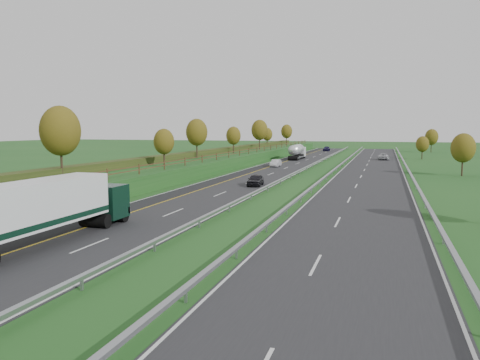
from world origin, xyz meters
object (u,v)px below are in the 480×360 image
(road_tanker, at_px, (297,151))
(car_oncoming, at_px, (383,157))
(car_dark_near, at_px, (255,180))
(car_silver_mid, at_px, (276,163))
(box_lorry, at_px, (41,209))
(car_small_far, at_px, (327,149))

(road_tanker, relative_size, car_oncoming, 2.16)
(car_dark_near, distance_m, car_silver_mid, 30.12)
(road_tanker, relative_size, car_silver_mid, 2.73)
(box_lorry, xyz_separation_m, car_dark_near, (4.55, 33.45, -1.56))
(car_oncoming, bearing_deg, car_dark_near, 72.97)
(car_oncoming, bearing_deg, car_silver_mid, 52.03)
(car_silver_mid, bearing_deg, road_tanker, 90.81)
(car_silver_mid, height_order, car_small_far, car_small_far)
(box_lorry, relative_size, road_tanker, 1.45)
(car_silver_mid, bearing_deg, car_dark_near, -81.37)
(car_dark_near, bearing_deg, car_small_far, 86.34)
(car_silver_mid, distance_m, car_oncoming, 33.13)
(road_tanker, bearing_deg, car_small_far, 87.42)
(box_lorry, relative_size, car_silver_mid, 3.96)
(box_lorry, relative_size, car_oncoming, 3.14)
(car_dark_near, bearing_deg, car_oncoming, 69.77)
(car_dark_near, relative_size, car_oncoming, 0.82)
(car_small_far, bearing_deg, car_oncoming, -66.07)
(car_oncoming, bearing_deg, road_tanker, 9.23)
(box_lorry, distance_m, car_small_far, 128.52)
(road_tanker, distance_m, car_small_far, 42.36)
(car_small_far, distance_m, car_oncoming, 42.32)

